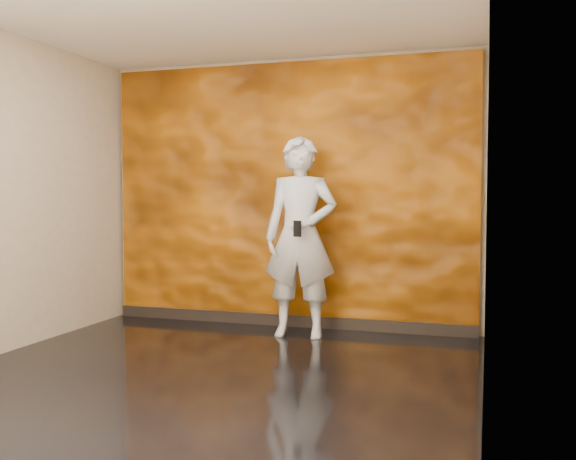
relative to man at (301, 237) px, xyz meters
name	(u,v)px	position (x,y,z in m)	size (l,w,h in m)	color
room	(210,192)	(-0.28, -1.51, 0.43)	(4.02, 4.02, 2.81)	black
feature_wall	(287,195)	(-0.28, 0.45, 0.41)	(3.90, 0.06, 2.75)	#C96B08
baseboard	(286,320)	(-0.28, 0.41, -0.91)	(3.90, 0.04, 0.12)	black
man	(301,237)	(0.00, 0.00, 0.00)	(0.71, 0.47, 1.94)	#9CA2AC
phone	(297,229)	(0.05, -0.27, 0.09)	(0.08, 0.02, 0.15)	black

